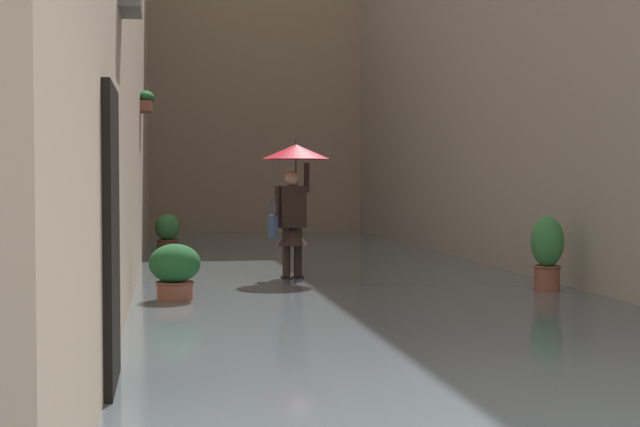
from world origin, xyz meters
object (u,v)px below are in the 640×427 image
Objects in this scene: person_wading at (294,183)px; potted_plant_mid_left at (547,252)px; potted_plant_mid_right at (175,271)px; potted_plant_near_right at (167,232)px.

person_wading is 3.82m from potted_plant_mid_left.
potted_plant_near_right is (0.06, -8.05, 0.00)m from potted_plant_mid_right.
potted_plant_mid_left is at bearing -178.88° from potted_plant_mid_right.
person_wading is at bearing -34.13° from potted_plant_mid_left.
potted_plant_mid_left is 4.85m from potted_plant_mid_right.
potted_plant_near_right is at bearing -72.62° from person_wading.
person_wading is 2.58× the size of potted_plant_near_right.
person_wading is 3.00m from potted_plant_mid_right.
person_wading is 2.02× the size of potted_plant_mid_left.
person_wading reaches higher than potted_plant_mid_right.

